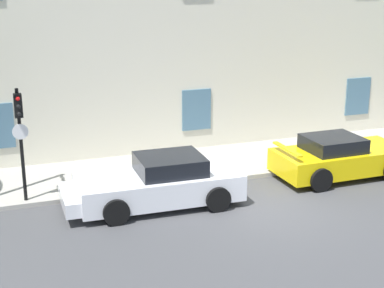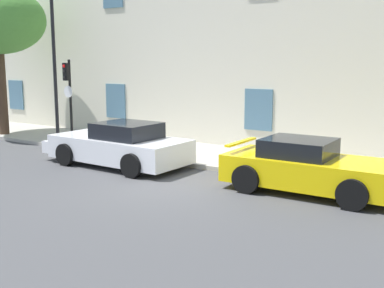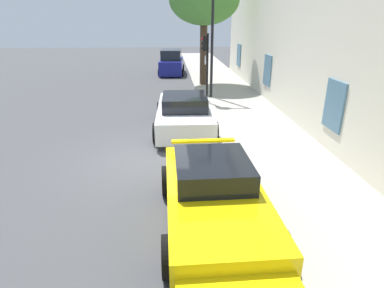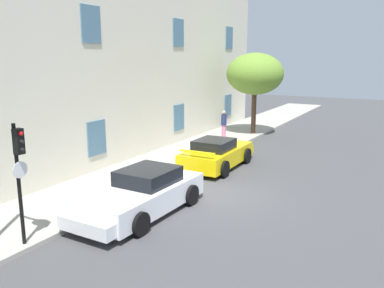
{
  "view_description": "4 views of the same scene",
  "coord_description": "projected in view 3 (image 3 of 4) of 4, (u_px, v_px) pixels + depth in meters",
  "views": [
    {
      "loc": [
        -7.22,
        -13.72,
        6.48
      ],
      "look_at": [
        -1.48,
        2.12,
        1.46
      ],
      "focal_mm": 54.63,
      "sensor_mm": 36.0,
      "label": 1
    },
    {
      "loc": [
        7.6,
        -10.12,
        3.37
      ],
      "look_at": [
        -0.17,
        1.6,
        0.92
      ],
      "focal_mm": 44.97,
      "sensor_mm": 36.0,
      "label": 2
    },
    {
      "loc": [
        9.11,
        0.75,
        4.09
      ],
      "look_at": [
        0.76,
        1.35,
        0.77
      ],
      "focal_mm": 29.98,
      "sensor_mm": 36.0,
      "label": 3
    },
    {
      "loc": [
        -12.98,
        -6.2,
        5.04
      ],
      "look_at": [
        1.35,
        1.75,
        1.49
      ],
      "focal_mm": 37.82,
      "sensor_mm": 36.0,
      "label": 4
    }
  ],
  "objects": [
    {
      "name": "ground_plane",
      "position": [
        147.0,
        159.0,
        9.9
      ],
      "size": [
        80.0,
        80.0,
        0.0
      ],
      "primitive_type": "plane",
      "color": "#444447"
    },
    {
      "name": "sidewalk",
      "position": [
        275.0,
        154.0,
        10.14
      ],
      "size": [
        60.0,
        3.44,
        0.14
      ],
      "primitive_type": "cube",
      "color": "#A8A399",
      "rests_on": "ground"
    },
    {
      "name": "sportscar_red_lead",
      "position": [
        184.0,
        112.0,
        12.5
      ],
      "size": [
        5.1,
        2.34,
        1.43
      ],
      "color": "white",
      "rests_on": "ground"
    },
    {
      "name": "sportscar_yellow_flank",
      "position": [
        215.0,
        203.0,
        6.42
      ],
      "size": [
        4.73,
        2.2,
        1.37
      ],
      "color": "yellow",
      "rests_on": "ground"
    },
    {
      "name": "hatchback_parked",
      "position": [
        172.0,
        63.0,
        24.5
      ],
      "size": [
        3.82,
        2.06,
        1.83
      ],
      "color": "navy",
      "rests_on": "ground"
    },
    {
      "name": "tree_midblock",
      "position": [
        204.0,
        0.0,
        18.51
      ],
      "size": [
        4.11,
        4.11,
        6.4
      ],
      "color": "#473323",
      "rests_on": "sidewalk"
    },
    {
      "name": "traffic_light",
      "position": [
        206.0,
        56.0,
        15.12
      ],
      "size": [
        0.44,
        0.36,
        3.26
      ],
      "color": "black",
      "rests_on": "sidewalk"
    },
    {
      "name": "street_lamp",
      "position": [
        205.0,
        9.0,
        15.5
      ],
      "size": [
        0.44,
        1.42,
        6.34
      ],
      "color": "black",
      "rests_on": "sidewalk"
    }
  ]
}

